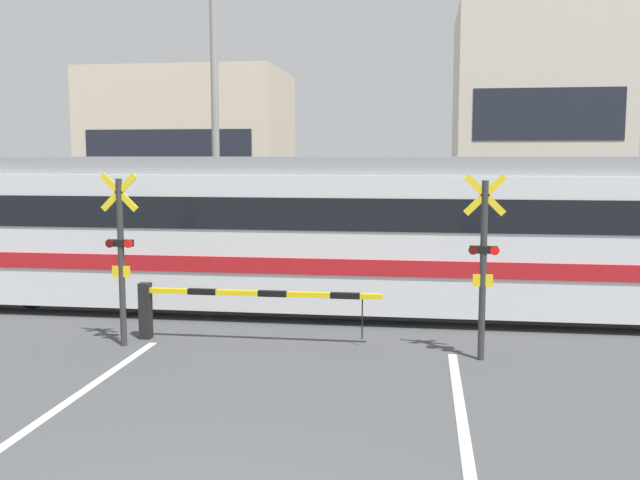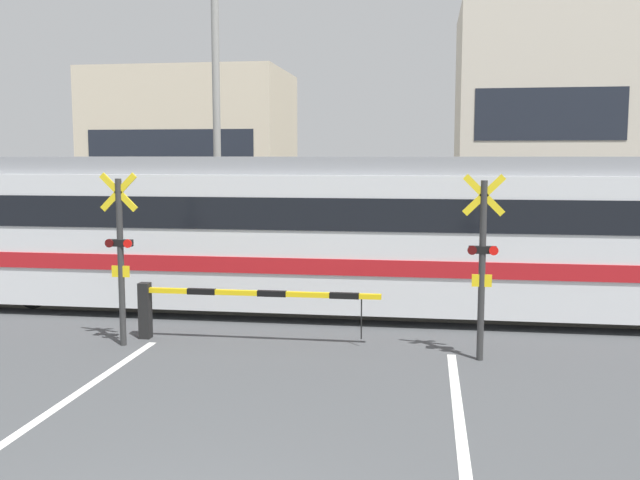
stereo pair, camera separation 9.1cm
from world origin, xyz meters
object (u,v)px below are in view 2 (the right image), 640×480
object	(u,v)px
commuter_train	(336,229)
crossing_barrier_near	(211,301)
pedestrian	(358,238)
crossing_barrier_far	(403,262)
crossing_signal_right	(482,259)
crossing_signal_left	(120,251)

from	to	relation	value
commuter_train	crossing_barrier_near	bearing A→B (deg)	-124.19
crossing_barrier_near	pedestrian	world-z (taller)	pedestrian
commuter_train	crossing_barrier_far	xyz separation A→B (m)	(1.36, 2.55, -1.05)
crossing_barrier_near	crossing_signal_right	xyz separation A→B (m)	(4.74, -0.53, 0.95)
commuter_train	pedestrian	size ratio (longest dim) A/B	11.98
commuter_train	crossing_barrier_near	world-z (taller)	commuter_train
crossing_barrier_near	crossing_barrier_far	size ratio (longest dim) A/B	1.00
crossing_barrier_far	pedestrian	distance (m)	2.69
crossing_signal_left	crossing_signal_right	bearing A→B (deg)	0.00
crossing_signal_left	pedestrian	world-z (taller)	crossing_signal_left
crossing_barrier_far	crossing_signal_right	world-z (taller)	crossing_signal_right
commuter_train	crossing_barrier_far	size ratio (longest dim) A/B	4.85
crossing_barrier_near	crossing_barrier_far	distance (m)	6.31
commuter_train	crossing_signal_right	distance (m)	4.39
crossing_signal_left	crossing_signal_right	distance (m)	6.20
crossing_barrier_near	crossing_signal_left	xyz separation A→B (m)	(-1.46, -0.53, 0.95)
crossing_barrier_far	crossing_signal_right	distance (m)	6.17
pedestrian	crossing_signal_right	bearing A→B (deg)	-71.10
crossing_signal_right	pedestrian	world-z (taller)	crossing_signal_right
commuter_train	pedestrian	xyz separation A→B (m)	(0.00, 4.86, -0.74)
crossing_signal_right	crossing_barrier_near	bearing A→B (deg)	173.57
crossing_signal_left	pedestrian	size ratio (longest dim) A/B	1.70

